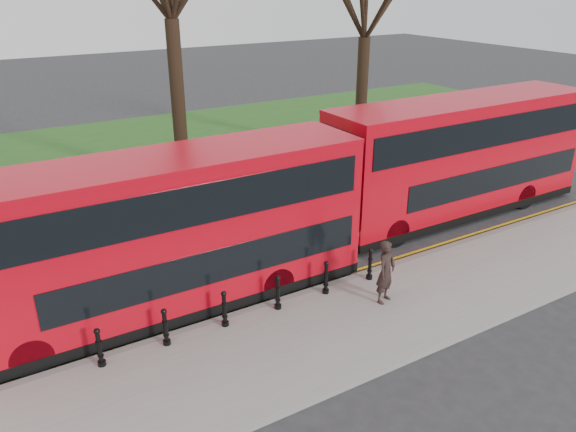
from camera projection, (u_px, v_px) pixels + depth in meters
ground at (244, 295)px, 16.86m from camera, size 120.00×120.00×0.00m
pavement at (297, 345)px, 14.47m from camera, size 60.00×4.00×0.15m
kerb at (260, 309)px, 16.04m from camera, size 60.00×0.25×0.16m
grass_verge at (112, 163)px, 28.67m from camera, size 60.00×18.00×0.06m
hedge at (166, 209)px, 22.06m from camera, size 60.00×0.90×0.80m
yellow_line_outer at (255, 306)px, 16.31m from camera, size 60.00×0.10×0.01m
yellow_line_inner at (252, 303)px, 16.47m from camera, size 60.00×0.10×0.01m
bollard_row at (252, 301)px, 15.34m from camera, size 8.36×0.15×1.00m
bus_lead at (169, 236)px, 15.41m from camera, size 11.29×2.59×4.49m
bus_rear at (459, 158)px, 21.84m from camera, size 11.52×2.64×4.58m
pedestrian at (386, 272)px, 15.92m from camera, size 0.81×0.68×1.90m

